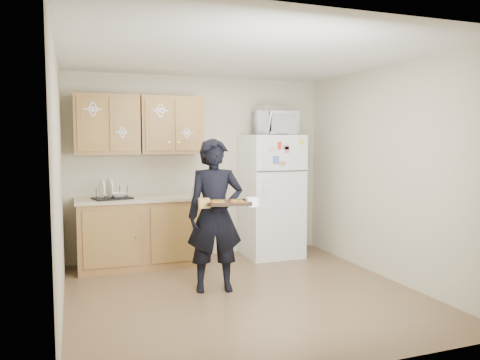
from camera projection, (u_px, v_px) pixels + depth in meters
name	position (u px, v px, depth m)	size (l,w,h in m)	color
floor	(243.00, 294.00, 4.97)	(3.60, 3.60, 0.00)	brown
ceiling	(244.00, 55.00, 4.76)	(3.60, 3.60, 0.00)	silver
wall_back	(199.00, 167.00, 6.55)	(3.60, 0.04, 2.50)	beige
wall_front	(335.00, 196.00, 3.18)	(3.60, 0.04, 2.50)	beige
wall_left	(59.00, 182.00, 4.26)	(0.04, 3.60, 2.50)	beige
wall_right	(387.00, 173.00, 5.48)	(0.04, 3.60, 2.50)	beige
refrigerator	(272.00, 196.00, 6.56)	(0.75, 0.70, 1.70)	white
base_cabinet	(142.00, 233.00, 6.04)	(1.60, 0.60, 0.86)	brown
countertop	(142.00, 199.00, 6.00)	(1.64, 0.64, 0.04)	#C5B698
upper_cab_left	(107.00, 125.00, 5.91)	(0.80, 0.33, 0.75)	brown
upper_cab_right	(171.00, 125.00, 6.19)	(0.80, 0.33, 0.75)	brown
cereal_box	(296.00, 238.00, 7.02)	(0.20, 0.07, 0.32)	#C69245
person	(215.00, 215.00, 5.03)	(0.60, 0.39, 1.65)	black
baking_tray	(228.00, 203.00, 4.75)	(0.43, 0.32, 0.04)	black
pizza_front_left	(219.00, 203.00, 4.66)	(0.14, 0.14, 0.02)	orange
pizza_front_right	(239.00, 203.00, 4.70)	(0.14, 0.14, 0.02)	orange
pizza_back_left	(217.00, 201.00, 4.80)	(0.14, 0.14, 0.02)	orange
pizza_back_right	(237.00, 201.00, 4.84)	(0.14, 0.14, 0.02)	orange
microwave	(275.00, 123.00, 6.44)	(0.59, 0.40, 0.32)	white
foil_pan	(271.00, 109.00, 6.43)	(0.33, 0.23, 0.07)	silver
dish_rack	(112.00, 192.00, 5.80)	(0.44, 0.33, 0.18)	black
bowl	(118.00, 195.00, 5.83)	(0.22, 0.22, 0.05)	white
soap_bottle	(196.00, 189.00, 6.11)	(0.09, 0.09, 0.19)	white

